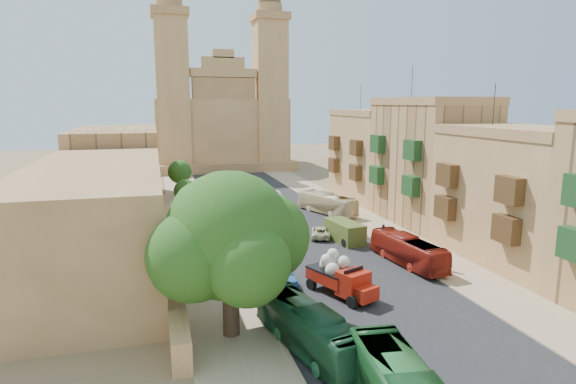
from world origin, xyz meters
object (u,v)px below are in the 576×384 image
car_white_b (276,194)px  street_tree_b (193,209)px  car_blue_a (283,274)px  ficus_tree (231,240)px  car_dkblue (222,193)px  church (220,121)px  bus_cream_east (327,204)px  pedestrian_a (444,259)px  bus_red_east (408,251)px  bus_green_north (309,329)px  street_tree_c (185,191)px  street_tree_d (180,172)px  street_tree_a (207,246)px  car_blue_b (233,177)px  pedestrian_c (383,233)px  olive_pickup (344,232)px  car_white_a (281,220)px  red_truck (341,276)px  car_cream (321,232)px

car_white_b → street_tree_b: bearing=56.8°
car_blue_a → car_white_b: (7.13, 30.79, 0.05)m
ficus_tree → car_dkblue: bearing=83.0°
church → bus_cream_east: (6.50, -46.89, -8.27)m
church → pedestrian_a: (8.53, -68.43, -8.59)m
ficus_tree → bus_red_east: ficus_tree is taller
bus_green_north → car_white_b: 41.71m
car_dkblue → bus_red_east: bearing=-91.7°
street_tree_c → street_tree_d: street_tree_d is taller
street_tree_c → car_blue_a: size_ratio=1.12×
street_tree_a → car_blue_b: size_ratio=1.22×
car_white_b → pedestrian_c: size_ratio=2.32×
street_tree_d → car_dkblue: 6.83m
street_tree_c → car_white_b: (12.60, 5.86, -2.14)m
olive_pickup → car_white_a: size_ratio=1.21×
red_truck → pedestrian_a: size_ratio=3.11×
street_tree_d → bus_red_east: size_ratio=0.61×
pedestrian_c → car_blue_b: bearing=-154.2°
street_tree_b → olive_pickup: size_ratio=0.95×
bus_red_east → pedestrian_a: bearing=127.6°
car_dkblue → pedestrian_a: size_ratio=2.52×
bus_cream_east → car_blue_a: bearing=40.9°
ficus_tree → street_tree_a: ficus_tree is taller
ficus_tree → red_truck: ficus_tree is taller
street_tree_b → bus_cream_east: size_ratio=0.53×
street_tree_b → car_white_b: 21.99m
bus_cream_east → car_dkblue: size_ratio=1.91×
ficus_tree → car_cream: bearing=56.9°
street_tree_a → street_tree_d: (0.00, 36.00, 0.49)m
ficus_tree → car_dkblue: (5.06, 41.35, -4.98)m
pedestrian_c → church: bearing=-158.1°
church → car_white_b: bearing=-86.0°
car_blue_a → pedestrian_a: 13.09m
church → car_dkblue: (-4.36, -33.26, -8.84)m
bus_green_north → car_white_b: size_ratio=2.21×
street_tree_b → car_blue_a: size_ratio=1.25×
ficus_tree → car_dkblue: ficus_tree is taller
bus_cream_east → street_tree_a: bearing=29.1°
olive_pickup → car_white_b: bearing=93.7°
car_cream → car_blue_b: size_ratio=1.09×
ficus_tree → bus_green_north: 6.46m
street_tree_c → pedestrian_c: size_ratio=2.41×
bus_cream_east → pedestrian_c: bus_cream_east is taller
street_tree_b → pedestrian_a: 23.22m
bus_cream_east → car_white_b: (-3.90, 10.13, -0.54)m
street_tree_b → car_blue_b: street_tree_b is taller
bus_red_east → car_blue_b: 48.23m
church → bus_red_east: (6.50, -66.32, -8.33)m
street_tree_d → bus_red_east: 39.40m
street_tree_c → bus_green_north: bearing=-83.1°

